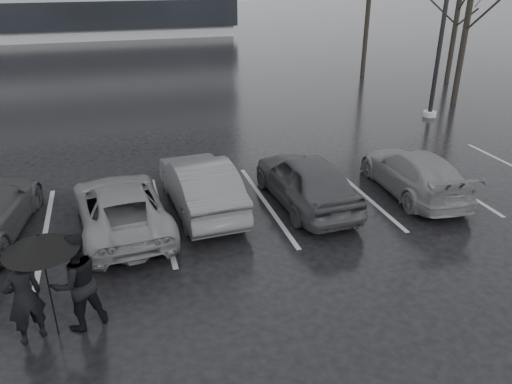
{
  "coord_description": "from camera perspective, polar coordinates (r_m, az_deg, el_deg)",
  "views": [
    {
      "loc": [
        -3.09,
        -9.04,
        5.93
      ],
      "look_at": [
        -0.13,
        1.0,
        1.1
      ],
      "focal_mm": 35.0,
      "sensor_mm": 36.0,
      "label": 1
    }
  ],
  "objects": [
    {
      "name": "lamp_post",
      "position": [
        21.83,
        20.94,
        19.71
      ],
      "size": [
        0.55,
        0.55,
        9.99
      ],
      "rotation": [
        0.0,
        0.0,
        0.0
      ],
      "color": "#9C9C9F",
      "rests_on": "ground"
    },
    {
      "name": "car_east",
      "position": [
        14.6,
        17.6,
        2.16
      ],
      "size": [
        1.93,
        4.26,
        1.21
      ],
      "primitive_type": "imported",
      "rotation": [
        0.0,
        0.0,
        3.08
      ],
      "color": "#4E4E51",
      "rests_on": "ground"
    },
    {
      "name": "umbrella",
      "position": [
        8.73,
        -23.5,
        -5.36
      ],
      "size": [
        1.2,
        1.2,
        2.03
      ],
      "color": "black",
      "rests_on": "ground"
    },
    {
      "name": "car_main",
      "position": [
        13.24,
        5.74,
        1.39
      ],
      "size": [
        1.86,
        4.2,
        1.4
      ],
      "primitive_type": "imported",
      "rotation": [
        0.0,
        0.0,
        3.19
      ],
      "color": "black",
      "rests_on": "ground"
    },
    {
      "name": "pedestrian_left",
      "position": [
        9.29,
        -25.01,
        -10.85
      ],
      "size": [
        0.76,
        0.68,
        1.75
      ],
      "primitive_type": "imported",
      "rotation": [
        0.0,
        0.0,
        3.66
      ],
      "color": "black",
      "rests_on": "ground"
    },
    {
      "name": "car_west_a",
      "position": [
        13.02,
        -6.36,
        0.89
      ],
      "size": [
        1.72,
        4.27,
        1.38
      ],
      "primitive_type": "imported",
      "rotation": [
        0.0,
        0.0,
        3.2
      ],
      "color": "#333336",
      "rests_on": "ground"
    },
    {
      "name": "stall_stripes",
      "position": [
        13.17,
        -4.65,
        -2.06
      ],
      "size": [
        19.72,
        5.0,
        0.0
      ],
      "color": "gray",
      "rests_on": "ground"
    },
    {
      "name": "tree_east",
      "position": [
        24.37,
        23.13,
        18.39
      ],
      "size": [
        0.26,
        0.26,
        8.0
      ],
      "primitive_type": "cylinder",
      "color": "black",
      "rests_on": "ground"
    },
    {
      "name": "ground",
      "position": [
        11.24,
        2.09,
        -7.08
      ],
      "size": [
        160.0,
        160.0,
        0.0
      ],
      "primitive_type": "plane",
      "color": "black",
      "rests_on": "ground"
    },
    {
      "name": "car_west_b",
      "position": [
        12.38,
        -15.2,
        -1.67
      ],
      "size": [
        2.39,
        4.47,
        1.2
      ],
      "primitive_type": "imported",
      "rotation": [
        0.0,
        0.0,
        3.24
      ],
      "color": "#4E4E51",
      "rests_on": "ground"
    },
    {
      "name": "tree_ne",
      "position": [
        29.09,
        22.01,
        18.31
      ],
      "size": [
        0.26,
        0.26,
        7.0
      ],
      "primitive_type": "cylinder",
      "color": "black",
      "rests_on": "ground"
    },
    {
      "name": "pedestrian_right",
      "position": [
        9.27,
        -19.82,
        -9.67
      ],
      "size": [
        1.09,
        0.98,
        1.83
      ],
      "primitive_type": "imported",
      "rotation": [
        0.0,
        0.0,
        3.54
      ],
      "color": "black",
      "rests_on": "ground"
    }
  ]
}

